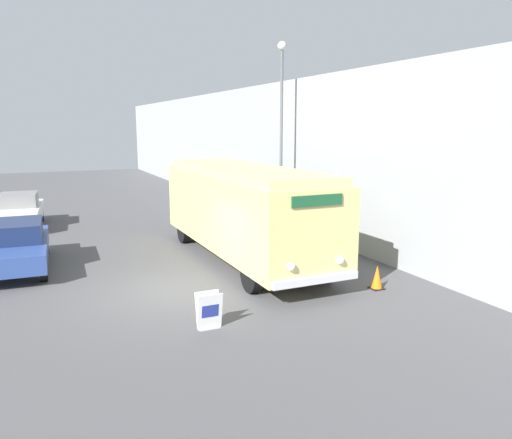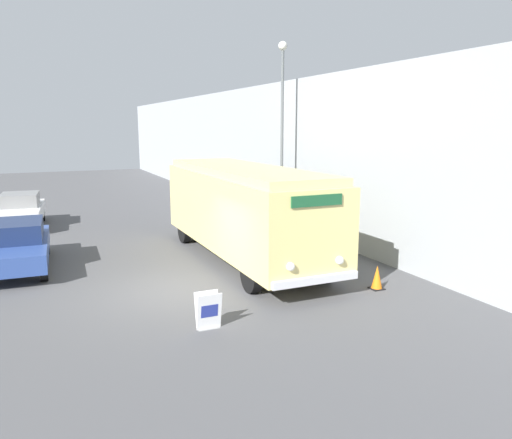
# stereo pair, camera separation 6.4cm
# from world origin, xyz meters

# --- Properties ---
(ground_plane) EXTENTS (80.00, 80.00, 0.00)m
(ground_plane) POSITION_xyz_m (0.00, 0.00, 0.00)
(ground_plane) COLOR #4C4C4F
(building_wall_right) EXTENTS (0.30, 60.00, 6.39)m
(building_wall_right) POSITION_xyz_m (7.19, 10.00, 3.20)
(building_wall_right) COLOR #9EA3A8
(building_wall_right) RESTS_ON ground_plane
(vintage_bus) EXTENTS (2.61, 9.41, 3.14)m
(vintage_bus) POSITION_xyz_m (3.05, 2.32, 1.78)
(vintage_bus) COLOR black
(vintage_bus) RESTS_ON ground_plane
(sign_board) EXTENTS (0.56, 0.32, 0.84)m
(sign_board) POSITION_xyz_m (0.03, -2.78, 0.41)
(sign_board) COLOR gray
(sign_board) RESTS_ON ground_plane
(streetlamp) EXTENTS (0.36, 0.36, 7.74)m
(streetlamp) POSITION_xyz_m (6.08, 5.51, 4.89)
(streetlamp) COLOR #595E60
(streetlamp) RESTS_ON ground_plane
(parked_car_near) EXTENTS (2.01, 4.77, 1.51)m
(parked_car_near) POSITION_xyz_m (-3.91, 4.22, 0.78)
(parked_car_near) COLOR black
(parked_car_near) RESTS_ON ground_plane
(parked_car_mid) EXTENTS (2.13, 4.37, 1.52)m
(parked_car_mid) POSITION_xyz_m (-3.92, 11.36, 0.78)
(parked_car_mid) COLOR black
(parked_car_mid) RESTS_ON ground_plane
(traffic_cone) EXTENTS (0.36, 0.36, 0.67)m
(traffic_cone) POSITION_xyz_m (5.20, -2.08, 0.33)
(traffic_cone) COLOR black
(traffic_cone) RESTS_ON ground_plane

